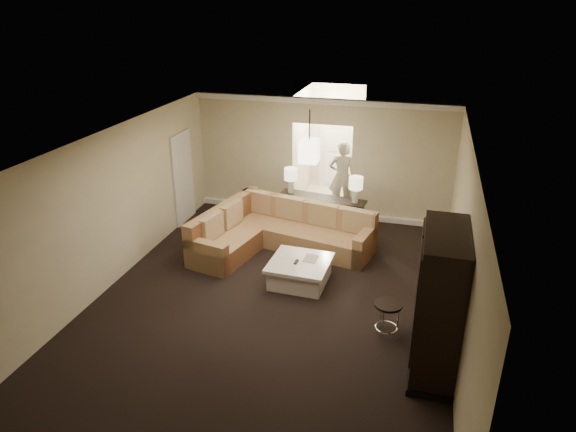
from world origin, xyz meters
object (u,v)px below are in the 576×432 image
(sectional_sofa, at_px, (276,232))
(person, at_px, (342,173))
(armoire, at_px, (438,305))
(drink_table, at_px, (388,312))
(console_table, at_px, (322,210))
(coffee_table, at_px, (300,271))

(sectional_sofa, xyz_separation_m, person, (0.95, 2.35, 0.61))
(person, bearing_deg, sectional_sofa, 58.12)
(sectional_sofa, bearing_deg, armoire, -30.61)
(armoire, distance_m, drink_table, 1.11)
(drink_table, bearing_deg, console_table, 116.71)
(sectional_sofa, bearing_deg, drink_table, -30.94)
(coffee_table, xyz_separation_m, person, (0.14, 3.54, 0.76))
(armoire, bearing_deg, person, 112.93)
(sectional_sofa, distance_m, console_table, 1.43)
(console_table, relative_size, armoire, 0.95)
(sectional_sofa, height_order, drink_table, sectional_sofa)
(console_table, xyz_separation_m, person, (0.25, 1.10, 0.53))
(sectional_sofa, relative_size, person, 1.79)
(console_table, height_order, person, person)
(sectional_sofa, distance_m, person, 2.61)
(sectional_sofa, distance_m, coffee_table, 1.45)
(console_table, relative_size, drink_table, 3.71)
(sectional_sofa, relative_size, console_table, 1.77)
(coffee_table, distance_m, armoire, 3.06)
(sectional_sofa, xyz_separation_m, coffee_table, (0.81, -1.19, -0.15))
(coffee_table, distance_m, person, 3.63)
(armoire, xyz_separation_m, person, (-2.24, 5.30, -0.03))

